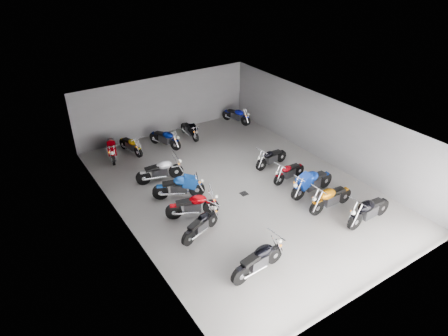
{
  "coord_description": "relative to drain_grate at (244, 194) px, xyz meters",
  "views": [
    {
      "loc": [
        -8.48,
        -11.92,
        9.56
      ],
      "look_at": [
        -0.46,
        0.37,
        1.0
      ],
      "focal_mm": 32.0,
      "sensor_mm": 36.0,
      "label": 1
    }
  ],
  "objects": [
    {
      "name": "motorcycle_back_b",
      "position": [
        -2.62,
        6.15,
        0.44
      ],
      "size": [
        0.55,
        1.85,
        0.82
      ],
      "rotation": [
        0.0,
        0.0,
        3.36
      ],
      "color": "black",
      "rests_on": "ground"
    },
    {
      "name": "motorcycle_left_f",
      "position": [
        -2.51,
        2.92,
        0.51
      ],
      "size": [
        2.15,
        0.58,
        0.95
      ],
      "rotation": [
        0.0,
        0.0,
        -1.75
      ],
      "color": "black",
      "rests_on": "ground"
    },
    {
      "name": "wall_back",
      "position": [
        0.0,
        7.5,
        1.59
      ],
      "size": [
        10.0,
        0.1,
        3.2
      ],
      "primitive_type": "cube",
      "color": "slate",
      "rests_on": "ground"
    },
    {
      "name": "motorcycle_back_c",
      "position": [
        -0.86,
        5.84,
        0.48
      ],
      "size": [
        0.93,
        1.93,
        0.9
      ],
      "rotation": [
        0.0,
        0.0,
        3.55
      ],
      "color": "black",
      "rests_on": "ground"
    },
    {
      "name": "motorcycle_right_d",
      "position": [
        2.31,
        -0.2,
        0.44
      ],
      "size": [
        1.86,
        0.41,
        0.82
      ],
      "rotation": [
        0.0,
        0.0,
        1.67
      ],
      "color": "black",
      "rests_on": "ground"
    },
    {
      "name": "ceiling",
      "position": [
        0.0,
        0.5,
        3.21
      ],
      "size": [
        10.0,
        14.0,
        0.04
      ],
      "primitive_type": "cube",
      "color": "black",
      "rests_on": "wall_back"
    },
    {
      "name": "motorcycle_right_b",
      "position": [
        2.26,
        -2.75,
        0.52
      ],
      "size": [
        2.21,
        0.42,
        0.97
      ],
      "rotation": [
        0.0,
        0.0,
        1.57
      ],
      "color": "black",
      "rests_on": "ground"
    },
    {
      "name": "motorcycle_right_e",
      "position": [
        2.46,
        1.24,
        0.45
      ],
      "size": [
        1.92,
        0.43,
        0.84
      ],
      "rotation": [
        0.0,
        0.0,
        1.67
      ],
      "color": "black",
      "rests_on": "ground"
    },
    {
      "name": "wall_right",
      "position": [
        5.0,
        0.5,
        1.59
      ],
      "size": [
        0.1,
        14.0,
        3.2
      ],
      "primitive_type": "cube",
      "color": "slate",
      "rests_on": "ground"
    },
    {
      "name": "motorcycle_right_a",
      "position": [
        2.84,
        -4.16,
        0.54
      ],
      "size": [
        2.28,
        0.46,
        1.0
      ],
      "rotation": [
        0.0,
        0.0,
        1.6
      ],
      "color": "black",
      "rests_on": "ground"
    },
    {
      "name": "motorcycle_back_d",
      "position": [
        0.76,
        6.13,
        0.44
      ],
      "size": [
        0.36,
        1.85,
        0.81
      ],
      "rotation": [
        0.0,
        0.0,
        3.13
      ],
      "color": "black",
      "rests_on": "ground"
    },
    {
      "name": "motorcycle_left_e",
      "position": [
        -2.42,
        1.27,
        0.52
      ],
      "size": [
        2.05,
        1.05,
        0.97
      ],
      "rotation": [
        0.0,
        0.0,
        -2.0
      ],
      "color": "black",
      "rests_on": "ground"
    },
    {
      "name": "motorcycle_right_c",
      "position": [
        2.41,
        -1.53,
        0.56
      ],
      "size": [
        2.34,
        0.49,
        1.03
      ],
      "rotation": [
        0.0,
        0.0,
        1.62
      ],
      "color": "black",
      "rests_on": "ground"
    },
    {
      "name": "motorcycle_left_a",
      "position": [
        -2.29,
        -3.99,
        0.52
      ],
      "size": [
        2.18,
        0.49,
        0.96
      ],
      "rotation": [
        0.0,
        0.0,
        -1.47
      ],
      "color": "black",
      "rests_on": "ground"
    },
    {
      "name": "motorcycle_back_a",
      "position": [
        -3.58,
        6.18,
        0.51
      ],
      "size": [
        0.75,
        2.12,
        0.95
      ],
      "rotation": [
        0.0,
        0.0,
        2.86
      ],
      "color": "black",
      "rests_on": "ground"
    },
    {
      "name": "motorcycle_back_f",
      "position": [
        4.01,
        6.36,
        0.46
      ],
      "size": [
        0.76,
        1.89,
        0.86
      ],
      "rotation": [
        0.0,
        0.0,
        3.47
      ],
      "color": "black",
      "rests_on": "ground"
    },
    {
      "name": "wall_left",
      "position": [
        -5.0,
        0.5,
        1.59
      ],
      "size": [
        0.1,
        14.0,
        3.2
      ],
      "primitive_type": "cube",
      "color": "slate",
      "rests_on": "ground"
    },
    {
      "name": "motorcycle_left_d",
      "position": [
        -2.58,
        -0.18,
        0.5
      ],
      "size": [
        2.02,
        0.89,
        0.93
      ],
      "rotation": [
        0.0,
        0.0,
        -1.94
      ],
      "color": "black",
      "rests_on": "ground"
    },
    {
      "name": "ground",
      "position": [
        0.0,
        0.5,
        -0.01
      ],
      "size": [
        14.0,
        14.0,
        0.0
      ],
      "primitive_type": "plane",
      "color": "gray",
      "rests_on": "ground"
    },
    {
      "name": "drain_grate",
      "position": [
        0.0,
        0.0,
        0.0
      ],
      "size": [
        0.32,
        0.32,
        0.01
      ],
      "primitive_type": "cube",
      "color": "black",
      "rests_on": "ground"
    },
    {
      "name": "motorcycle_left_c",
      "position": [
        -2.89,
        -1.32,
        0.46
      ],
      "size": [
        1.87,
        0.76,
        0.85
      ],
      "rotation": [
        0.0,
        0.0,
        -1.23
      ],
      "color": "black",
      "rests_on": "ground"
    }
  ]
}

